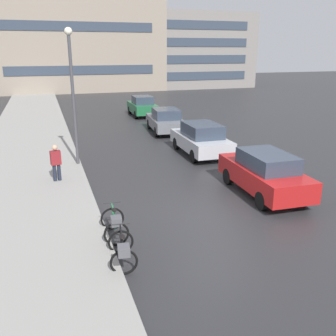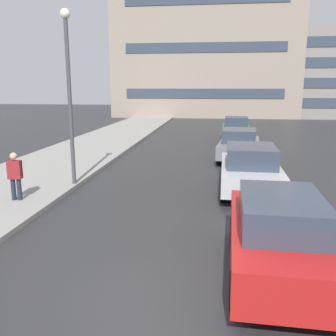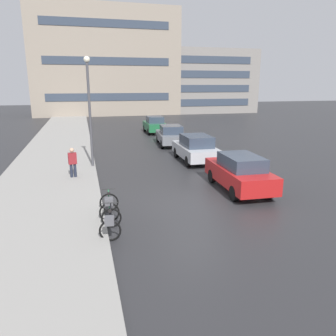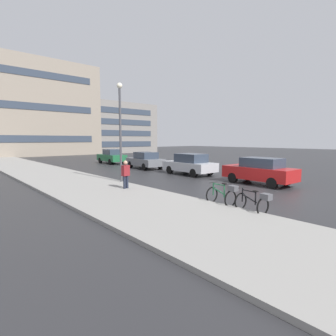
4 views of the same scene
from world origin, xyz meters
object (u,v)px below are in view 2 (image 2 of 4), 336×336
car_red (279,235)px  streetlamp (69,84)px  car_grey (239,145)px  pedestrian (15,175)px  car_silver (250,169)px  car_green (236,129)px

car_red → streetlamp: bearing=137.6°
streetlamp → car_grey: bearing=43.8°
car_red → pedestrian: bearing=153.8°
car_red → car_silver: 5.92m
car_grey → pedestrian: pedestrian is taller
car_silver → pedestrian: 7.66m
car_red → pedestrian: 8.16m
car_red → car_green: car_red is taller
streetlamp → car_green: bearing=63.2°
car_green → pedestrian: bearing=-116.6°
car_silver → car_green: (0.14, 12.53, -0.02)m
car_red → car_grey: size_ratio=0.97×
car_grey → pedestrian: bearing=-131.8°
streetlamp → car_red: bearing=-42.4°
car_grey → car_green: (0.17, 6.71, 0.02)m
car_grey → pedestrian: (-7.27, -8.14, 0.13)m
car_red → car_grey: bearing=90.3°
car_grey → streetlamp: 9.11m
car_grey → pedestrian: size_ratio=2.76×
car_green → streetlamp: (-6.41, -12.69, 2.86)m
car_grey → car_green: 6.71m
car_grey → car_green: bearing=88.5°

